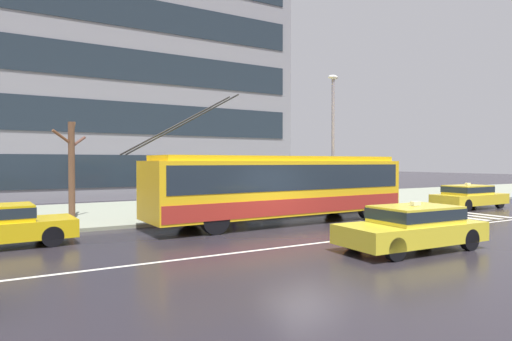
{
  "coord_description": "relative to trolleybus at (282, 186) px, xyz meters",
  "views": [
    {
      "loc": [
        -8.51,
        -11.73,
        2.54
      ],
      "look_at": [
        0.4,
        3.76,
        2.17
      ],
      "focal_mm": 29.98,
      "sensor_mm": 36.0,
      "label": 1
    }
  ],
  "objects": [
    {
      "name": "crosswalk_stripe_inner_a",
      "position": [
        8.08,
        -1.73,
        -1.53
      ],
      "size": [
        0.44,
        4.4,
        0.01
      ],
      "primitive_type": "cube",
      "color": "beige",
      "rests_on": "ground_plane"
    },
    {
      "name": "pedestrian_approaching_curb",
      "position": [
        -2.51,
        4.26,
        0.22
      ],
      "size": [
        1.29,
        1.29,
        1.96
      ],
      "color": "#2A281B",
      "rests_on": "sidewalk_slab"
    },
    {
      "name": "crosswalk_stripe_edge_near",
      "position": [
        7.18,
        -1.73,
        -1.53
      ],
      "size": [
        0.44,
        4.4,
        0.01
      ],
      "primitive_type": "cube",
      "color": "beige",
      "rests_on": "ground_plane"
    },
    {
      "name": "taxi_ahead_of_bus",
      "position": [
        11.83,
        -0.47,
        -0.83
      ],
      "size": [
        4.4,
        1.84,
        1.39
      ],
      "color": "yellow",
      "rests_on": "ground_plane"
    },
    {
      "name": "bus_shelter",
      "position": [
        -1.01,
        3.86,
        0.57
      ],
      "size": [
        3.77,
        1.7,
        2.64
      ],
      "color": "gray",
      "rests_on": "sidewalk_slab"
    },
    {
      "name": "sidewalk_slab",
      "position": [
        -1.27,
        6.6,
        -1.46
      ],
      "size": [
        80.0,
        10.0,
        0.14
      ],
      "primitive_type": "cube",
      "color": "gray",
      "rests_on": "ground_plane"
    },
    {
      "name": "street_tree_bare",
      "position": [
        -7.55,
        4.65,
        0.85
      ],
      "size": [
        1.48,
        1.47,
        4.17
      ],
      "color": "brown",
      "rests_on": "sidewalk_slab"
    },
    {
      "name": "office_tower_corner_left",
      "position": [
        -3.66,
        20.92,
        11.03
      ],
      "size": [
        27.79,
        14.12,
        25.12
      ],
      "color": "gray",
      "rests_on": "ground_plane"
    },
    {
      "name": "street_lamp",
      "position": [
        4.59,
        2.24,
        2.64
      ],
      "size": [
        0.6,
        0.32,
        6.84
      ],
      "color": "gray",
      "rests_on": "sidewalk_slab"
    },
    {
      "name": "ground_plane",
      "position": [
        -1.27,
        -3.07,
        -1.53
      ],
      "size": [
        160.0,
        160.0,
        0.0
      ],
      "primitive_type": "plane",
      "color": "#272329"
    },
    {
      "name": "taxi_oncoming_near",
      "position": [
        0.24,
        -6.42,
        -0.83
      ],
      "size": [
        4.45,
        2.01,
        1.39
      ],
      "color": "yellow",
      "rests_on": "ground_plane"
    },
    {
      "name": "lane_centre_line",
      "position": [
        -1.27,
        -4.27,
        -1.53
      ],
      "size": [
        72.0,
        0.14,
        0.01
      ],
      "primitive_type": "cube",
      "color": "silver",
      "rests_on": "ground_plane"
    },
    {
      "name": "trolleybus",
      "position": [
        0.0,
        0.0,
        0.0
      ],
      "size": [
        12.29,
        2.94,
        5.11
      ],
      "color": "yellow",
      "rests_on": "ground_plane"
    },
    {
      "name": "crosswalk_stripe_center",
      "position": [
        8.98,
        -1.73,
        -1.53
      ],
      "size": [
        0.44,
        4.4,
        0.01
      ],
      "primitive_type": "cube",
      "color": "beige",
      "rests_on": "ground_plane"
    },
    {
      "name": "crosswalk_stripe_inner_b",
      "position": [
        9.88,
        -1.73,
        -1.53
      ],
      "size": [
        0.44,
        4.4,
        0.01
      ],
      "primitive_type": "cube",
      "color": "beige",
      "rests_on": "ground_plane"
    },
    {
      "name": "pedestrian_at_shelter",
      "position": [
        -0.6,
        3.18,
        0.16
      ],
      "size": [
        1.24,
        1.24,
        1.94
      ],
      "color": "#2E2356",
      "rests_on": "sidewalk_slab"
    }
  ]
}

